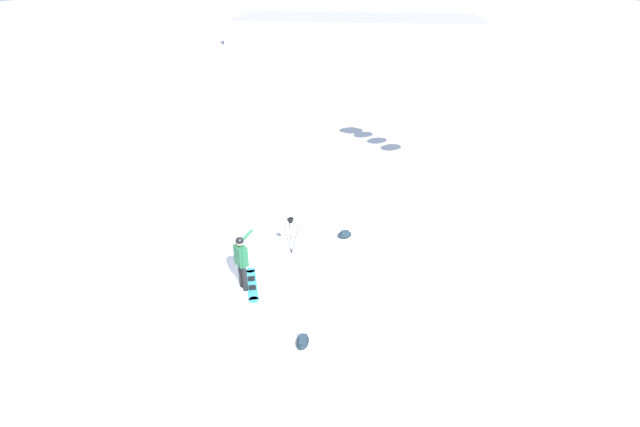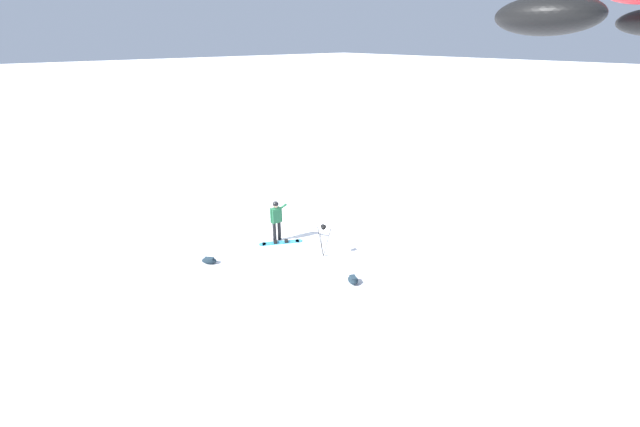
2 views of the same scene
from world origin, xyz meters
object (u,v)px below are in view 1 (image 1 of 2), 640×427
gear_bag_large (303,341)px  camera_tripod (291,228)px  snowboard (252,284)px  snowboarder (241,258)px  gear_bag_small (345,234)px

gear_bag_large → camera_tripod: (3.45, -2.36, 0.82)m
snowboard → gear_bag_large: size_ratio=2.58×
snowboarder → camera_tripod: size_ratio=1.33×
snowboarder → snowboard: 1.05m
snowboard → gear_bag_small: 3.90m
snowboarder → snowboard: bearing=-93.3°
snowboard → camera_tripod: 2.19m
snowboard → camera_tripod: bearing=-73.6°
snowboard → gear_bag_small: size_ratio=2.78×
camera_tripod → gear_bag_small: 2.18m
gear_bag_large → snowboard: bearing=-8.9°
snowboarder → snowboard: (-0.01, -0.26, -1.02)m
gear_bag_small → gear_bag_large: bearing=124.8°
snowboard → gear_bag_small: bearing=-88.1°
camera_tripod → snowboarder: bearing=104.2°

